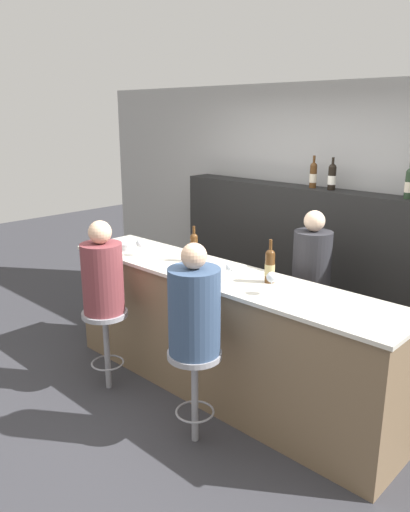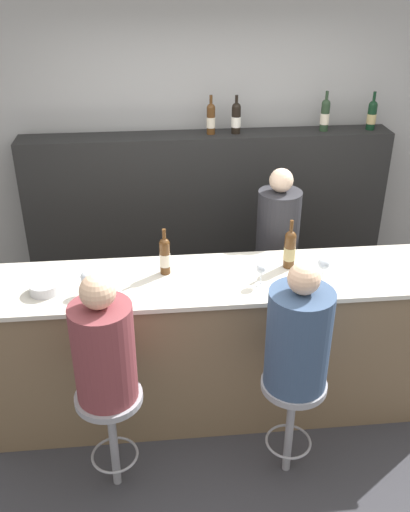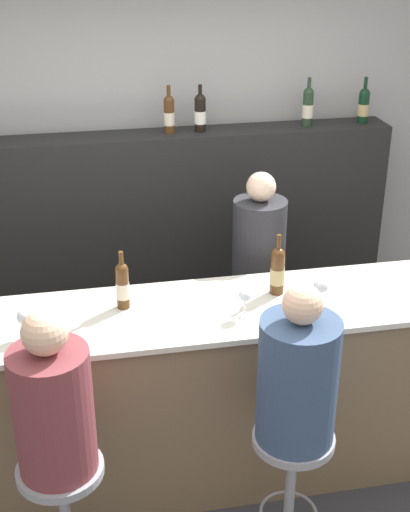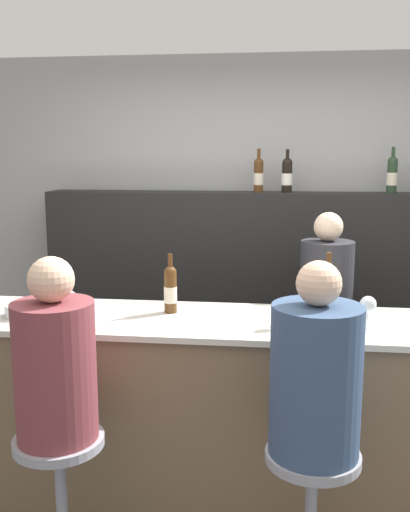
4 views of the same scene
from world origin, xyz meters
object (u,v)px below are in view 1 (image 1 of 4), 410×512
(wine_bottle_counter_1, at_px, (270,266))
(wine_glass_0, at_px, (140,244))
(wine_bottle_backbar_2, at_px, (409,183))
(wine_bottle_backbar_1, at_px, (332,177))
(guest_seated_right, at_px, (194,308))
(wine_bottle_backbar_0, at_px, (313,175))
(bartender, at_px, (309,308))
(guest_seated_left, at_px, (102,274))
(bar_stool_right, at_px, (195,372))
(wine_glass_1, at_px, (230,269))
(wine_glass_2, at_px, (272,278))
(bar_stool_left, at_px, (106,328))
(metal_bowl, at_px, (127,246))
(wine_bottle_counter_0, at_px, (194,247))

(wine_bottle_counter_1, xyz_separation_m, wine_glass_0, (-1.28, -0.20, -0.02))
(wine_bottle_counter_1, height_order, wine_bottle_backbar_2, wine_bottle_backbar_2)
(wine_bottle_backbar_1, bearing_deg, guest_seated_right, -87.36)
(wine_bottle_backbar_0, xyz_separation_m, bartender, (0.43, -0.64, -1.03))
(guest_seated_left, distance_m, bartender, 1.75)
(wine_bottle_backbar_0, distance_m, wine_glass_0, 1.73)
(wine_bottle_counter_1, xyz_separation_m, guest_seated_left, (-1.17, -0.70, -0.17))
(bar_stool_right, height_order, guest_seated_right, guest_seated_right)
(wine_bottle_backbar_1, distance_m, wine_bottle_backbar_2, 0.71)
(wine_bottle_backbar_0, xyz_separation_m, wine_bottle_backbar_2, (0.90, 0.00, 0.01))
(wine_bottle_backbar_0, distance_m, wine_glass_1, 1.50)
(wine_glass_2, bearing_deg, wine_bottle_backbar_2, 75.75)
(wine_glass_0, height_order, bartender, bartender)
(wine_bottle_backbar_1, xyz_separation_m, guest_seated_left, (-0.98, -1.87, -0.71))
(wine_bottle_counter_1, distance_m, bar_stool_left, 1.51)
(wine_bottle_backbar_2, height_order, bartender, wine_bottle_backbar_2)
(wine_bottle_backbar_1, height_order, wine_glass_0, wine_bottle_backbar_1)
(wine_glass_1, xyz_separation_m, bar_stool_right, (0.12, -0.50, -0.62))
(metal_bowl, relative_size, bar_stool_left, 0.26)
(bar_stool_right, xyz_separation_m, guest_seated_right, (0.00, 0.00, 0.48))
(metal_bowl, bearing_deg, wine_bottle_counter_1, 5.94)
(guest_seated_right, bearing_deg, wine_bottle_backbar_1, 92.64)
(wine_bottle_backbar_0, distance_m, bartender, 1.29)
(wine_bottle_backbar_2, relative_size, wine_glass_2, 1.86)
(wine_bottle_counter_1, xyz_separation_m, wine_bottle_backbar_1, (-0.19, 1.17, 0.55))
(wine_bottle_counter_0, xyz_separation_m, wine_bottle_backbar_0, (0.42, 1.17, 0.55))
(wine_bottle_backbar_1, bearing_deg, guest_seated_left, -117.51)
(wine_glass_2, bearing_deg, wine_bottle_backbar_0, 112.02)
(wine_glass_0, distance_m, bar_stool_left, 0.81)
(wine_bottle_backbar_1, bearing_deg, bar_stool_right, -87.36)
(wine_bottle_counter_0, relative_size, wine_bottle_counter_1, 0.93)
(bar_stool_right, relative_size, bartender, 0.46)
(wine_bottle_counter_1, distance_m, wine_bottle_backbar_2, 1.39)
(bar_stool_left, bearing_deg, wine_bottle_backbar_1, 62.49)
(wine_glass_1, xyz_separation_m, bar_stool_left, (-0.94, -0.50, -0.62))
(bar_stool_left, bearing_deg, wine_glass_2, 20.55)
(guest_seated_right, bearing_deg, wine_glass_1, 103.49)
(bar_stool_right, xyz_separation_m, bartender, (0.15, 1.23, 0.16))
(wine_bottle_counter_1, distance_m, wine_bottle_backbar_0, 1.35)
(wine_glass_2, bearing_deg, metal_bowl, 178.55)
(bar_stool_left, relative_size, guest_seated_right, 0.91)
(wine_glass_1, relative_size, wine_glass_2, 0.89)
(wine_glass_1, distance_m, wine_glass_2, 0.39)
(wine_bottle_backbar_0, distance_m, guest_seated_right, 2.02)
(wine_bottle_counter_1, relative_size, wine_bottle_backbar_2, 1.08)
(wine_bottle_backbar_0, bearing_deg, wine_glass_0, -123.05)
(wine_bottle_backbar_1, xyz_separation_m, guest_seated_right, (0.09, -1.87, -0.71))
(metal_bowl, bearing_deg, bar_stool_right, -20.67)
(wine_bottle_backbar_0, height_order, bar_stool_left, wine_bottle_backbar_0)
(guest_seated_left, xyz_separation_m, bartender, (1.21, 1.23, -0.32))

